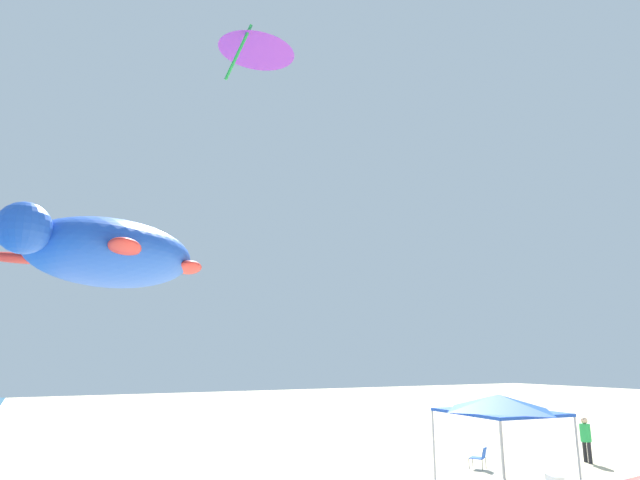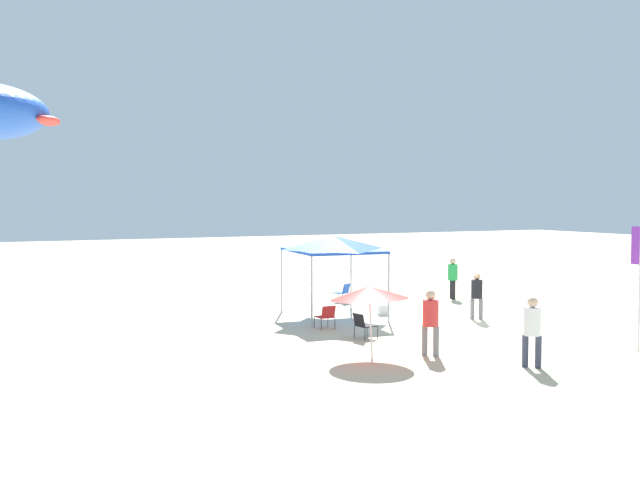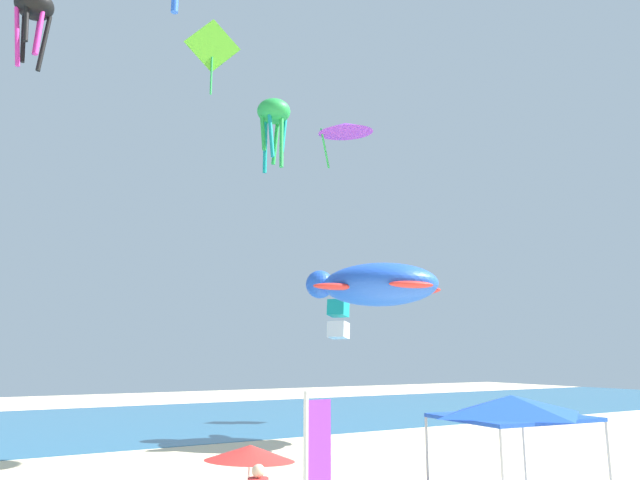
# 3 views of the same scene
# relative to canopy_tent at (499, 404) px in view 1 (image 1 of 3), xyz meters

# --- Properties ---
(canopy_tent) EXTENTS (3.80, 3.32, 3.06)m
(canopy_tent) POSITION_rel_canopy_tent_xyz_m (0.00, 0.00, 0.00)
(canopy_tent) COLOR #B7B7BC
(canopy_tent) RESTS_ON ground
(folding_chair_left_of_tent) EXTENTS (0.80, 0.76, 0.82)m
(folding_chair_left_of_tent) POSITION_rel_canopy_tent_xyz_m (3.19, -2.09, -2.26)
(folding_chair_left_of_tent) COLOR black
(folding_chair_left_of_tent) RESTS_ON ground
(person_kite_handler) EXTENTS (0.46, 0.43, 1.81)m
(person_kite_handler) POSITION_rel_canopy_tent_xyz_m (2.03, -6.98, -1.67)
(person_kite_handler) COLOR black
(person_kite_handler) RESTS_ON ground
(kite_delta_purple) EXTENTS (3.35, 3.34, 1.93)m
(kite_delta_purple) POSITION_rel_canopy_tent_xyz_m (0.48, 8.74, 11.05)
(kite_delta_purple) COLOR purple
(kite_turtle_blue) EXTENTS (7.36, 7.33, 2.18)m
(kite_turtle_blue) POSITION_rel_canopy_tent_xyz_m (4.47, 12.13, 4.79)
(kite_turtle_blue) COLOR blue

